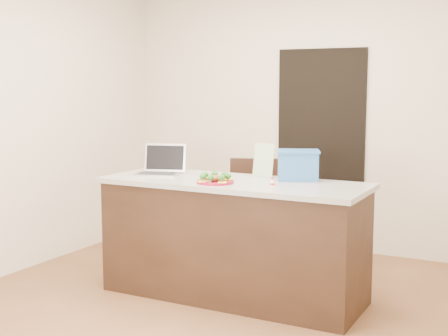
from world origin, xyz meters
The scene contains 16 objects.
ground centered at (0.00, 0.00, 0.00)m, with size 4.00×4.00×0.00m, color brown.
room_shell centered at (0.00, 0.00, 1.62)m, with size 4.00×4.00×4.00m.
doorway centered at (0.10, 1.98, 1.00)m, with size 0.90×0.02×2.00m, color black.
island centered at (0.00, 0.25, 0.46)m, with size 2.06×0.76×0.92m.
plate centered at (-0.06, 0.08, 0.93)m, with size 0.28×0.28×0.02m.
meatballs centered at (-0.07, 0.07, 0.96)m, with size 0.11×0.11×0.04m.
broccoli centered at (-0.06, 0.08, 0.97)m, with size 0.23×0.23×0.04m.
pepper_rings centered at (-0.06, 0.08, 0.94)m, with size 0.25×0.25×0.01m.
napkin centered at (-0.11, 0.15, 0.92)m, with size 0.15×0.15×0.01m, color white.
fork centered at (-0.13, 0.16, 0.93)m, with size 0.09×0.14×0.00m.
knife centered at (-0.08, 0.13, 0.93)m, with size 0.04×0.21×0.01m.
yogurt_bottle centered at (0.38, 0.12, 0.95)m, with size 0.03×0.03×0.06m.
laptop centered at (-0.68, 0.28, 0.99)m, with size 0.40×0.37×0.25m.
leaflet centered at (0.12, 0.54, 1.05)m, with size 0.19×0.00×0.27m, color silver.
blue_box centered at (0.43, 0.50, 1.04)m, with size 0.39×0.34×0.23m.
chair centered at (-0.20, 0.96, 0.56)m, with size 0.56×0.57×0.99m.
Camera 1 is at (2.12, -3.96, 1.65)m, focal length 50.00 mm.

